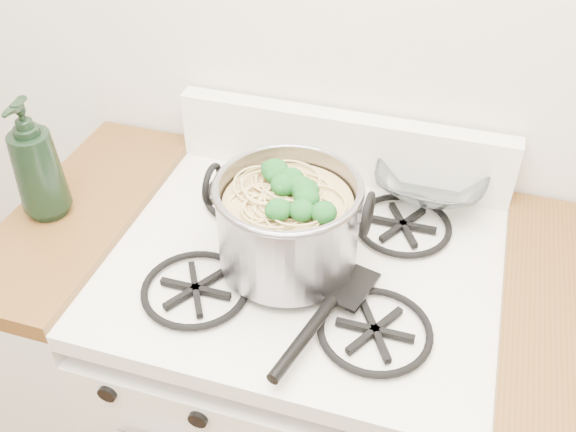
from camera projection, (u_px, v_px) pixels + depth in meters
The scene contains 6 objects.
gas_range at pixel (301, 399), 1.57m from camera, with size 0.76×0.66×0.92m.
counter_left at pixel (116, 343), 1.67m from camera, with size 0.25×0.65×0.92m.
stock_pot at pixel (288, 223), 1.19m from camera, with size 0.30×0.27×0.19m.
spatula at pixel (347, 282), 1.18m from camera, with size 0.29×0.31×0.02m, color black, non-canonical shape.
glass_bowl at pixel (430, 185), 1.41m from camera, with size 0.10×0.10×0.02m, color white.
bottle at pixel (35, 159), 1.28m from camera, with size 0.10×0.10×0.26m, color black.
Camera 1 is at (0.24, 0.36, 1.78)m, focal length 40.00 mm.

